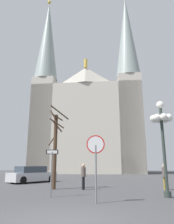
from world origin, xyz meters
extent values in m
plane|color=#424244|center=(0.00, 0.00, 0.00)|extent=(120.00, 120.00, 0.00)
cube|color=#BCB5A5|center=(-1.29, 38.02, 8.63)|extent=(22.13, 12.11, 17.26)
pyramid|color=#BCB5A5|center=(-1.49, 33.45, 19.01)|extent=(7.66, 2.34, 3.50)
cylinder|color=gold|center=(-1.49, 33.45, 21.66)|extent=(0.70, 0.70, 1.80)
cube|color=#BCB5A5|center=(-10.04, 35.05, 9.42)|extent=(4.61, 4.61, 18.85)
cone|color=gray|center=(-10.04, 35.05, 28.31)|extent=(4.86, 4.86, 18.93)
sphere|color=gold|center=(-10.04, 35.05, 38.18)|extent=(0.80, 0.80, 0.80)
cube|color=#BCB5A5|center=(7.16, 34.27, 9.42)|extent=(4.61, 4.61, 18.85)
cone|color=gray|center=(7.16, 34.27, 28.31)|extent=(4.86, 4.86, 18.93)
cylinder|color=slate|center=(0.93, 3.05, 1.22)|extent=(0.08, 0.08, 2.45)
cylinder|color=red|center=(0.93, 3.05, 2.49)|extent=(0.82, 0.07, 0.82)
cylinder|color=white|center=(0.93, 3.03, 2.49)|extent=(0.72, 0.03, 0.72)
cylinder|color=slate|center=(-1.40, 4.68, 1.13)|extent=(0.07, 0.07, 2.25)
cube|color=black|center=(-1.40, 4.68, 2.25)|extent=(0.64, 0.10, 0.24)
cube|color=white|center=(-1.40, 4.66, 2.25)|extent=(0.54, 0.07, 0.17)
cylinder|color=#2D3833|center=(4.48, 4.93, 2.30)|extent=(0.16, 0.16, 4.59)
cylinder|color=#2D3833|center=(4.48, 4.93, 0.15)|extent=(0.36, 0.36, 0.30)
sphere|color=white|center=(4.48, 4.93, 4.80)|extent=(0.42, 0.42, 0.42)
sphere|color=white|center=(4.90, 4.93, 4.04)|extent=(0.38, 0.38, 0.38)
cylinder|color=#2D3833|center=(4.69, 4.93, 4.04)|extent=(0.05, 0.42, 0.05)
sphere|color=white|center=(4.78, 5.23, 4.04)|extent=(0.38, 0.38, 0.38)
cylinder|color=#2D3833|center=(4.63, 5.08, 4.04)|extent=(0.33, 0.33, 0.05)
sphere|color=white|center=(4.48, 5.35, 4.04)|extent=(0.38, 0.38, 0.38)
cylinder|color=#2D3833|center=(4.48, 5.14, 4.04)|extent=(0.42, 0.05, 0.05)
sphere|color=white|center=(4.18, 5.23, 4.04)|extent=(0.38, 0.38, 0.38)
cylinder|color=#2D3833|center=(4.33, 5.08, 4.04)|extent=(0.33, 0.33, 0.05)
sphere|color=white|center=(4.06, 4.93, 4.04)|extent=(0.38, 0.38, 0.38)
cylinder|color=#2D3833|center=(4.27, 4.93, 4.04)|extent=(0.05, 0.42, 0.05)
sphere|color=white|center=(4.18, 4.63, 4.04)|extent=(0.38, 0.38, 0.38)
cylinder|color=#2D3833|center=(4.33, 4.78, 4.04)|extent=(0.33, 0.33, 0.05)
sphere|color=white|center=(4.48, 4.51, 4.04)|extent=(0.38, 0.38, 0.38)
cylinder|color=#2D3833|center=(4.48, 4.72, 4.04)|extent=(0.42, 0.05, 0.05)
sphere|color=white|center=(4.78, 4.63, 4.04)|extent=(0.38, 0.38, 0.38)
cylinder|color=#2D3833|center=(4.63, 4.78, 4.04)|extent=(0.33, 0.33, 0.05)
cylinder|color=#473323|center=(-2.01, 8.33, 2.56)|extent=(0.27, 0.27, 5.11)
cylinder|color=#473323|center=(-1.86, 7.96, 4.87)|extent=(0.81, 0.40, 0.51)
cylinder|color=#473323|center=(-2.22, 8.57, 3.41)|extent=(0.62, 0.55, 0.99)
cylinder|color=#473323|center=(-2.18, 8.11, 5.06)|extent=(0.55, 0.46, 0.80)
cylinder|color=#473323|center=(-1.85, 7.85, 4.40)|extent=(1.03, 0.43, 0.71)
cylinder|color=#473323|center=(-1.65, 7.76, 5.15)|extent=(1.22, 0.83, 0.90)
cylinder|color=#473323|center=(-1.86, 7.99, 4.25)|extent=(0.77, 0.41, 0.87)
cube|color=#B7B7BC|center=(-5.18, 13.87, 0.53)|extent=(4.10, 4.68, 0.76)
cube|color=#333D47|center=(-5.31, 13.69, 1.19)|extent=(2.76, 2.97, 0.56)
cylinder|color=black|center=(-4.87, 15.58, 0.32)|extent=(0.56, 0.64, 0.64)
cylinder|color=black|center=(-3.63, 14.65, 0.32)|extent=(0.56, 0.64, 0.64)
cylinder|color=black|center=(-6.72, 13.09, 0.32)|extent=(0.56, 0.64, 0.64)
cylinder|color=black|center=(-5.49, 12.17, 0.32)|extent=(0.56, 0.64, 0.64)
cylinder|color=black|center=(-0.04, 8.11, 0.41)|extent=(0.12, 0.12, 0.82)
cylinder|color=black|center=(0.03, 8.26, 0.41)|extent=(0.12, 0.12, 0.82)
cylinder|color=#594C47|center=(0.00, 8.19, 1.13)|extent=(0.32, 0.32, 0.62)
sphere|color=tan|center=(0.00, 8.19, 1.55)|extent=(0.22, 0.22, 0.22)
cylinder|color=olive|center=(5.33, 8.40, 0.40)|extent=(0.12, 0.12, 0.81)
cylinder|color=olive|center=(5.41, 8.26, 0.40)|extent=(0.12, 0.12, 0.81)
cylinder|color=#594C47|center=(5.37, 8.33, 1.11)|extent=(0.32, 0.32, 0.61)
sphere|color=tan|center=(5.37, 8.33, 1.52)|extent=(0.22, 0.22, 0.22)
camera|label=1|loc=(1.11, -6.77, 1.58)|focal=34.63mm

